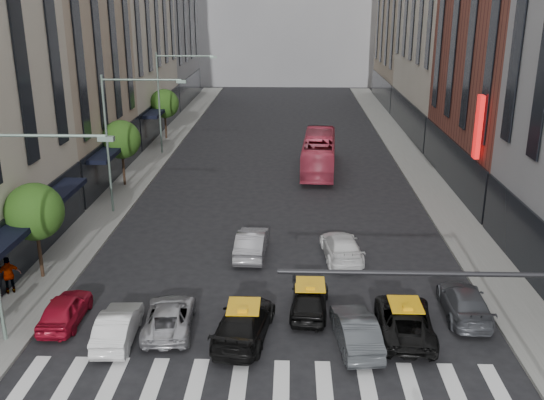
# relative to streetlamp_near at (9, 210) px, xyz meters

# --- Properties ---
(sidewalk_left) EXTENTS (3.00, 96.00, 0.15)m
(sidewalk_left) POSITION_rel_streetlamp_near_xyz_m (-1.46, 26.00, -5.83)
(sidewalk_left) COLOR slate
(sidewalk_left) RESTS_ON ground
(sidewalk_right) EXTENTS (3.00, 96.00, 0.15)m
(sidewalk_right) POSITION_rel_streetlamp_near_xyz_m (21.54, 26.00, -5.83)
(sidewalk_right) COLOR slate
(sidewalk_right) RESTS_ON ground
(building_left_b) EXTENTS (8.00, 16.00, 24.00)m
(building_left_b) POSITION_rel_streetlamp_near_xyz_m (-6.96, 24.00, 6.10)
(building_left_b) COLOR tan
(building_left_b) RESTS_ON ground
(building_right_b) EXTENTS (8.00, 18.00, 26.00)m
(building_right_b) POSITION_rel_streetlamp_near_xyz_m (27.04, 23.00, 7.10)
(building_right_b) COLOR brown
(building_right_b) RESTS_ON ground
(tree_near) EXTENTS (2.88, 2.88, 4.95)m
(tree_near) POSITION_rel_streetlamp_near_xyz_m (-1.76, 6.00, -2.25)
(tree_near) COLOR black
(tree_near) RESTS_ON sidewalk_left
(tree_mid) EXTENTS (2.88, 2.88, 4.95)m
(tree_mid) POSITION_rel_streetlamp_near_xyz_m (-1.76, 22.00, -2.25)
(tree_mid) COLOR black
(tree_mid) RESTS_ON sidewalk_left
(tree_far) EXTENTS (2.88, 2.88, 4.95)m
(tree_far) POSITION_rel_streetlamp_near_xyz_m (-1.76, 38.00, -2.25)
(tree_far) COLOR black
(tree_far) RESTS_ON sidewalk_left
(streetlamp_near) EXTENTS (5.38, 0.25, 9.00)m
(streetlamp_near) POSITION_rel_streetlamp_near_xyz_m (0.00, 0.00, 0.00)
(streetlamp_near) COLOR gray
(streetlamp_near) RESTS_ON sidewalk_left
(streetlamp_mid) EXTENTS (5.38, 0.25, 9.00)m
(streetlamp_mid) POSITION_rel_streetlamp_near_xyz_m (0.00, 16.00, 0.00)
(streetlamp_mid) COLOR gray
(streetlamp_mid) RESTS_ON sidewalk_left
(streetlamp_far) EXTENTS (5.38, 0.25, 9.00)m
(streetlamp_far) POSITION_rel_streetlamp_near_xyz_m (0.00, 32.00, 0.00)
(streetlamp_far) COLOR gray
(streetlamp_far) RESTS_ON sidewalk_left
(traffic_signal) EXTENTS (10.10, 0.20, 6.00)m
(traffic_signal) POSITION_rel_streetlamp_near_xyz_m (17.74, -5.00, -1.43)
(traffic_signal) COLOR black
(traffic_signal) RESTS_ON ground
(liberty_sign) EXTENTS (0.30, 0.70, 4.00)m
(liberty_sign) POSITION_rel_streetlamp_near_xyz_m (22.64, 16.00, 0.10)
(liberty_sign) COLOR red
(liberty_sign) RESTS_ON ground
(car_red) EXTENTS (1.63, 3.91, 1.32)m
(car_red) POSITION_rel_streetlamp_near_xyz_m (1.00, 1.68, -5.24)
(car_red) COLOR maroon
(car_red) RESTS_ON ground
(car_white_front) EXTENTS (1.59, 4.12, 1.34)m
(car_white_front) POSITION_rel_streetlamp_near_xyz_m (3.73, 0.33, -5.23)
(car_white_front) COLOR silver
(car_white_front) RESTS_ON ground
(car_silver) EXTENTS (2.39, 4.57, 1.23)m
(car_silver) POSITION_rel_streetlamp_near_xyz_m (5.71, 1.28, -5.29)
(car_silver) COLOR #A0A0A6
(car_silver) RESTS_ON ground
(taxi_left) EXTENTS (2.73, 5.29, 1.47)m
(taxi_left) POSITION_rel_streetlamp_near_xyz_m (9.00, 0.68, -5.17)
(taxi_left) COLOR black
(taxi_left) RESTS_ON ground
(taxi_center) EXTENTS (1.98, 4.23, 1.40)m
(taxi_center) POSITION_rel_streetlamp_near_xyz_m (11.83, 2.93, -5.20)
(taxi_center) COLOR black
(taxi_center) RESTS_ON ground
(car_grey_mid) EXTENTS (1.98, 4.45, 1.42)m
(car_grey_mid) POSITION_rel_streetlamp_near_xyz_m (13.66, 0.23, -5.19)
(car_grey_mid) COLOR #383B3F
(car_grey_mid) RESTS_ON ground
(taxi_right) EXTENTS (2.67, 5.17, 1.39)m
(taxi_right) POSITION_rel_streetlamp_near_xyz_m (15.82, 1.20, -5.21)
(taxi_right) COLOR black
(taxi_right) RESTS_ON ground
(car_grey_curb) EXTENTS (2.11, 4.73, 1.35)m
(car_grey_curb) POSITION_rel_streetlamp_near_xyz_m (18.81, 2.91, -5.23)
(car_grey_curb) COLOR #46494F
(car_grey_curb) RESTS_ON ground
(car_row2_left) EXTENTS (1.76, 4.57, 1.48)m
(car_row2_left) POSITION_rel_streetlamp_near_xyz_m (8.77, 9.35, -5.16)
(car_row2_left) COLOR #97979C
(car_row2_left) RESTS_ON ground
(car_row2_right) EXTENTS (2.35, 4.94, 1.39)m
(car_row2_right) POSITION_rel_streetlamp_near_xyz_m (13.74, 9.09, -5.21)
(car_row2_right) COLOR white
(car_row2_right) RESTS_ON ground
(bus) EXTENTS (3.25, 10.92, 3.00)m
(bus) POSITION_rel_streetlamp_near_xyz_m (13.21, 26.94, -4.40)
(bus) COLOR #BC374F
(bus) RESTS_ON ground
(pedestrian_far) EXTENTS (1.17, 0.95, 1.87)m
(pedestrian_far) POSITION_rel_streetlamp_near_xyz_m (-2.56, 4.13, -4.82)
(pedestrian_far) COLOR gray
(pedestrian_far) RESTS_ON sidewalk_left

